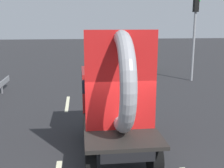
# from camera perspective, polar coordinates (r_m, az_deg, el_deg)

# --- Properties ---
(ground_plane) EXTENTS (120.00, 120.00, 0.00)m
(ground_plane) POSITION_cam_1_polar(r_m,az_deg,el_deg) (8.37, 1.41, -16.15)
(ground_plane) COLOR #28282B
(flatbed_truck) EXTENTS (2.02, 4.67, 3.83)m
(flatbed_truck) POSITION_cam_1_polar(r_m,az_deg,el_deg) (8.91, 0.45, -2.36)
(flatbed_truck) COLOR black
(flatbed_truck) RESTS_ON ground_plane
(distant_sedan) EXTENTS (1.86, 4.34, 1.42)m
(distant_sedan) POSITION_cam_1_polar(r_m,az_deg,el_deg) (23.50, 4.55, 4.55)
(distant_sedan) COLOR black
(distant_sedan) RESTS_ON ground_plane
(traffic_light) EXTENTS (0.42, 0.36, 5.55)m
(traffic_light) POSITION_cam_1_polar(r_m,az_deg,el_deg) (19.93, 16.47, 10.96)
(traffic_light) COLOR gray
(traffic_light) RESTS_ON ground_plane
(lane_dash_left_far) EXTENTS (0.16, 2.72, 0.01)m
(lane_dash_left_far) POSITION_cam_1_polar(r_m,az_deg,el_deg) (14.27, -9.05, -3.95)
(lane_dash_left_far) COLOR beige
(lane_dash_left_far) RESTS_ON ground_plane
(lane_dash_right_far) EXTENTS (0.16, 2.74, 0.01)m
(lane_dash_right_far) POSITION_cam_1_polar(r_m,az_deg,el_deg) (14.99, 4.36, -3.02)
(lane_dash_right_far) COLOR beige
(lane_dash_right_far) RESTS_ON ground_plane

